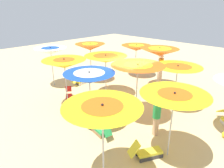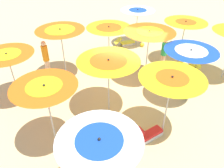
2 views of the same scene
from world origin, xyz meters
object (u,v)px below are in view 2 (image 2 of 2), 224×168
beach_ball (142,45)px  lounger_2 (189,64)px  lounger_0 (78,148)px  beachgoer_1 (46,58)px  beach_umbrella_7 (109,65)px  lounger_4 (148,134)px  beach_umbrella_2 (138,13)px  beach_umbrella_3 (190,55)px  beach_umbrella_9 (100,146)px  beach_umbrella_4 (149,35)px  beach_umbrella_11 (8,58)px  beach_umbrella_8 (61,34)px  beachgoer_0 (164,53)px  beach_umbrella_10 (45,92)px  lounger_5 (126,42)px  beach_umbrella_5 (109,30)px  beach_umbrella_1 (185,26)px  lounger_1 (162,80)px  lounger_3 (187,87)px  beach_umbrella_6 (171,83)px

beach_ball → lounger_2: bearing=62.9°
lounger_0 → beachgoer_1: beachgoer_1 is taller
beach_umbrella_7 → lounger_4: 2.80m
beach_umbrella_2 → beach_umbrella_3: bearing=37.8°
beach_umbrella_9 → beach_umbrella_4: bearing=-175.1°
beach_umbrella_11 → lounger_0: beach_umbrella_11 is taller
beach_umbrella_3 → beach_umbrella_11: (2.69, -6.40, -0.12)m
beach_umbrella_7 → beach_umbrella_8: beach_umbrella_8 is taller
beach_umbrella_9 → beach_umbrella_11: beach_umbrella_9 is taller
beach_umbrella_3 → beachgoer_0: 2.96m
beach_umbrella_9 → beach_umbrella_10: (-1.06, -2.20, 0.08)m
lounger_5 → beachgoer_0: size_ratio=0.74×
beach_umbrella_5 → beachgoer_0: (-0.71, 2.75, -1.08)m
beach_umbrella_4 → lounger_4: 4.31m
beach_umbrella_7 → beach_umbrella_1: bearing=158.4°
beach_umbrella_3 → beachgoer_1: beach_umbrella_3 is taller
lounger_1 → lounger_2: lounger_2 is taller
beach_umbrella_9 → lounger_3: 6.39m
beach_umbrella_3 → lounger_2: beach_umbrella_3 is taller
beach_umbrella_5 → lounger_1: size_ratio=1.92×
beach_umbrella_7 → lounger_0: bearing=-2.3°
beach_umbrella_3 → beach_ball: bearing=-145.6°
beach_umbrella_5 → lounger_3: bearing=77.6°
lounger_0 → beach_ball: lounger_0 is taller
lounger_1 → lounger_0: bearing=61.7°
beach_umbrella_1 → lounger_2: size_ratio=1.97×
beach_umbrella_1 → beach_umbrella_5: bearing=-64.3°
beach_umbrella_8 → lounger_0: 5.17m
beach_umbrella_6 → lounger_0: (1.93, -2.38, -2.00)m
beach_umbrella_8 → beach_umbrella_10: beach_umbrella_10 is taller
lounger_1 → beach_ball: size_ratio=4.30×
beach_umbrella_4 → beach_umbrella_8: bearing=-71.3°
beach_umbrella_8 → lounger_3: bearing=100.0°
beach_umbrella_1 → beach_umbrella_3: size_ratio=0.98×
beach_umbrella_5 → beach_umbrella_11: beach_umbrella_11 is taller
beach_umbrella_10 → beach_umbrella_3: bearing=139.7°
beach_umbrella_1 → beach_umbrella_11: beach_umbrella_1 is taller
beach_umbrella_2 → beach_ball: 1.94m
beachgoer_0 → lounger_0: bearing=-18.2°
lounger_2 → lounger_3: (2.16, 0.17, -0.01)m
beach_umbrella_10 → beach_umbrella_11: beach_umbrella_10 is taller
beach_umbrella_8 → lounger_5: bearing=161.1°
beach_umbrella_6 → beach_umbrella_7: size_ratio=1.06×
beach_umbrella_5 → beachgoer_0: bearing=104.4°
lounger_1 → lounger_4: size_ratio=0.97×
beach_umbrella_3 → lounger_2: size_ratio=2.01×
beach_umbrella_6 → beach_ball: bearing=-157.9°
beach_umbrella_3 → beach_umbrella_10: bearing=-40.3°
beach_umbrella_1 → lounger_2: (0.44, 0.61, -1.87)m
beach_umbrella_5 → lounger_5: beach_umbrella_5 is taller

